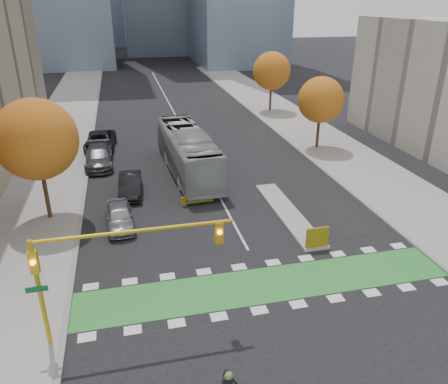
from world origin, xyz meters
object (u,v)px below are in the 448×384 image
parked_car_d (100,141)px  bus (188,152)px  tree_east_near (321,100)px  parked_car_b (130,185)px  tree_east_far (272,71)px  parked_car_a (119,216)px  traffic_signal_west (101,258)px  hazard_board (317,237)px  parked_car_c (99,157)px  tree_west (36,139)px

parked_car_d → bus: bearing=-43.7°
tree_east_near → parked_car_b: 20.21m
tree_east_far → parked_car_b: (-19.00, -23.04, -4.48)m
parked_car_a → traffic_signal_west: bearing=-96.3°
hazard_board → traffic_signal_west: size_ratio=0.16×
parked_car_b → bus: bearing=38.0°
parked_car_c → parked_car_b: bearing=-70.7°
parked_car_a → parked_car_d: parked_car_d is taller
traffic_signal_west → parked_car_a: size_ratio=1.93×
tree_west → parked_car_c: (3.00, 9.84, -4.77)m
tree_east_far → parked_car_c: 27.25m
tree_east_far → parked_car_d: size_ratio=1.29×
hazard_board → bus: bearing=111.1°
hazard_board → parked_car_d: size_ratio=0.24×
parked_car_a → parked_car_b: bearing=77.0°
tree_east_near → bus: bearing=-165.1°
tree_west → bus: tree_west is taller
tree_west → parked_car_a: (4.62, -2.17, -4.86)m
tree_east_far → hazard_board: bearing=-104.1°
hazard_board → parked_car_b: parked_car_b is taller
tree_east_near → parked_car_c: tree_east_near is taller
hazard_board → parked_car_d: (-13.00, 22.64, 0.02)m
tree_west → tree_east_near: (24.00, 10.00, -0.75)m
hazard_board → tree_east_near: 19.93m
parked_car_b → parked_car_c: bearing=113.5°
hazard_board → tree_east_far: (8.50, 33.80, 4.44)m
tree_east_far → bus: size_ratio=0.57×
tree_west → tree_east_near: 26.01m
bus → tree_east_near: bearing=11.6°
hazard_board → bus: bus is taller
bus → parked_car_d: bus is taller
hazard_board → traffic_signal_west: 13.23m
tree_west → parked_car_b: tree_west is taller
hazard_board → tree_east_near: (8.00, 17.80, 4.06)m
hazard_board → parked_car_b: (-10.50, 10.76, -0.04)m
hazard_board → parked_car_b: 15.04m
tree_east_near → traffic_signal_west: size_ratio=0.83×
tree_east_far → parked_car_d: tree_east_far is taller
parked_car_a → hazard_board: bearing=-29.6°
tree_west → bus: bearing=31.3°
parked_car_a → parked_car_c: (-1.62, 12.01, 0.09)m
tree_east_far → traffic_signal_west: tree_east_far is taller
tree_east_far → parked_car_a: size_ratio=1.73×
hazard_board → parked_car_a: bearing=153.7°
parked_car_a → parked_car_c: size_ratio=0.76×
tree_east_far → parked_car_b: tree_east_far is taller
tree_east_near → parked_car_a: bearing=-147.9°
bus → parked_car_c: (-7.52, 3.44, -1.04)m
tree_east_near → traffic_signal_west: 30.08m
tree_east_near → tree_east_far: size_ratio=0.92×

